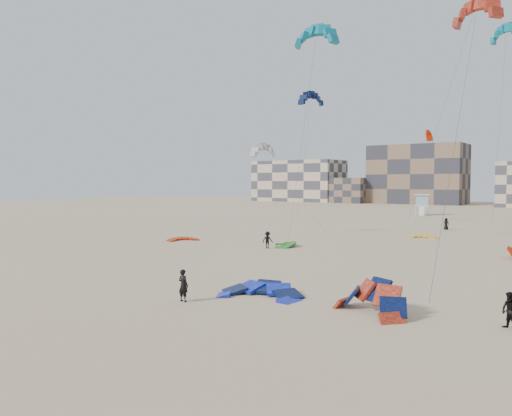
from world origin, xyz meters
The scene contains 20 objects.
ground centered at (0.00, 0.00, 0.00)m, with size 320.00×320.00×0.00m, color tan.
kite_ground_blue centered at (1.85, 2.94, 0.00)m, with size 5.02×5.13×1.28m, color blue, non-canonical shape.
kite_ground_orange centered at (8.62, 3.00, 0.00)m, with size 4.34×3.24×2.85m, color #FC3D25, non-canonical shape.
kite_ground_red centered at (-21.31, 20.81, 0.00)m, with size 3.31×3.50×0.52m, color #BA2C00, non-canonical shape.
kite_ground_green centered at (-9.10, 23.01, 0.00)m, with size 3.64×3.79×0.93m, color green, non-canonical shape.
kite_ground_yellow centered at (0.33, 39.27, 0.00)m, with size 3.16×3.28×0.72m, color yellow, non-canonical shape.
kitesurfer_main centered at (-0.91, -0.54, 0.91)m, with size 0.66×0.44×1.82m, color black.
kitesurfer_b centered at (14.88, 4.11, 0.86)m, with size 0.83×0.65×1.71m, color black.
kitesurfer_c centered at (-9.57, 20.75, 0.85)m, with size 1.10×0.63×1.71m, color black.
kitesurfer_e centered at (-0.01, 51.16, 0.84)m, with size 0.82×0.53×1.67m, color black.
kite_fly_teal_a centered at (-6.65, 25.32, 21.52)m, with size 4.92×6.92×22.32m.
kite_fly_orange centered at (8.92, 24.44, 20.73)m, with size 5.19×23.92×21.13m.
kite_fly_grey centered at (-17.26, 31.23, 10.50)m, with size 11.53×4.38×10.67m.
kite_fly_navy centered at (-19.32, 47.22, 19.27)m, with size 5.38×5.41×19.63m.
kite_fly_teal_b centered at (6.61, 53.60, 26.34)m, with size 5.49×5.33×26.57m.
kite_fly_red centered at (-4.95, 59.33, 13.85)m, with size 3.86×5.70×14.03m.
lifeguard_tower_far centered at (-12.30, 80.69, 2.08)m, with size 3.65×6.13×4.20m.
condo_west_a centered at (-70.00, 130.00, 7.00)m, with size 30.00×15.00×14.00m, color beige.
condo_west_b centered at (-30.00, 134.00, 9.00)m, with size 28.00×14.00×18.00m, color #7B614A.
condo_fill_left centered at (-50.00, 128.00, 4.00)m, with size 12.00×10.00×8.00m, color #7B614A.
Camera 1 is at (18.34, -20.71, 6.69)m, focal length 35.00 mm.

